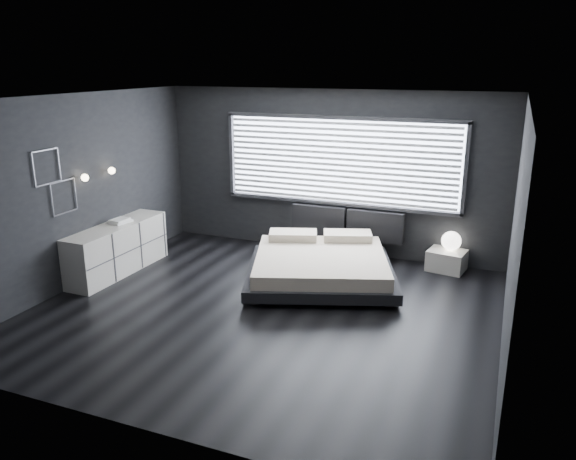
% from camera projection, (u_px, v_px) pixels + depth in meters
% --- Properties ---
extents(room, '(6.04, 6.00, 2.80)m').
position_uv_depth(room, '(263.00, 210.00, 7.17)').
color(room, black).
rests_on(room, ground).
extents(window, '(4.14, 0.09, 1.52)m').
position_uv_depth(window, '(340.00, 162.00, 9.44)').
color(window, white).
rests_on(window, ground).
extents(headboard, '(1.96, 0.16, 0.52)m').
position_uv_depth(headboard, '(347.00, 223.00, 9.63)').
color(headboard, black).
rests_on(headboard, ground).
extents(sconce_near, '(0.18, 0.11, 0.11)m').
position_uv_depth(sconce_near, '(85.00, 178.00, 8.19)').
color(sconce_near, silver).
rests_on(sconce_near, ground).
extents(sconce_far, '(0.18, 0.11, 0.11)m').
position_uv_depth(sconce_far, '(111.00, 171.00, 8.72)').
color(sconce_far, silver).
rests_on(sconce_far, ground).
extents(wall_art_upper, '(0.01, 0.48, 0.48)m').
position_uv_depth(wall_art_upper, '(47.00, 167.00, 7.62)').
color(wall_art_upper, '#47474C').
rests_on(wall_art_upper, ground).
extents(wall_art_lower, '(0.01, 0.48, 0.48)m').
position_uv_depth(wall_art_lower, '(64.00, 197.00, 7.98)').
color(wall_art_lower, '#47474C').
rests_on(wall_art_lower, ground).
extents(bed, '(2.74, 2.68, 0.56)m').
position_uv_depth(bed, '(321.00, 265.00, 8.53)').
color(bed, black).
rests_on(bed, ground).
extents(nightstand, '(0.64, 0.56, 0.33)m').
position_uv_depth(nightstand, '(447.00, 260.00, 9.01)').
color(nightstand, beige).
rests_on(nightstand, ground).
extents(orb_lamp, '(0.31, 0.31, 0.31)m').
position_uv_depth(orb_lamp, '(451.00, 241.00, 8.93)').
color(orb_lamp, white).
rests_on(orb_lamp, nightstand).
extents(dresser, '(0.58, 1.97, 0.78)m').
position_uv_depth(dresser, '(116.00, 248.00, 8.87)').
color(dresser, beige).
rests_on(dresser, ground).
extents(book_stack, '(0.30, 0.36, 0.07)m').
position_uv_depth(book_stack, '(120.00, 221.00, 8.86)').
color(book_stack, white).
rests_on(book_stack, dresser).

